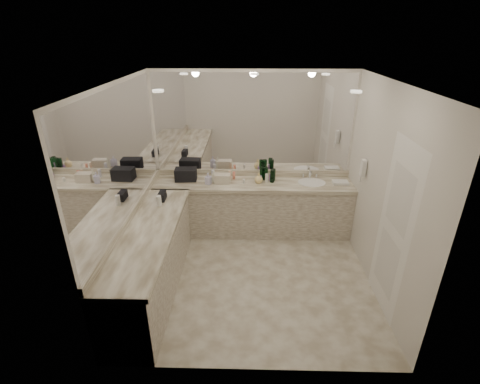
{
  "coord_description": "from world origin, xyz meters",
  "views": [
    {
      "loc": [
        -0.08,
        -3.93,
        3.11
      ],
      "look_at": [
        -0.18,
        0.4,
        1.1
      ],
      "focal_mm": 26.0,
      "sensor_mm": 36.0,
      "label": 1
    }
  ],
  "objects_px": {
    "soap_bottle_c": "(259,178)",
    "sink": "(312,183)",
    "cream_cosmetic_case": "(222,179)",
    "soap_bottle_b": "(208,179)",
    "soap_bottle_a": "(214,177)",
    "black_toiletry_bag": "(186,174)",
    "wall_phone": "(363,168)",
    "hand_towel": "(340,182)"
  },
  "relations": [
    {
      "from": "sink",
      "to": "soap_bottle_a",
      "type": "distance_m",
      "value": 1.57
    },
    {
      "from": "sink",
      "to": "soap_bottle_b",
      "type": "height_order",
      "value": "soap_bottle_b"
    },
    {
      "from": "wall_phone",
      "to": "hand_towel",
      "type": "relative_size",
      "value": 0.98
    },
    {
      "from": "soap_bottle_a",
      "to": "soap_bottle_c",
      "type": "relative_size",
      "value": 1.14
    },
    {
      "from": "soap_bottle_b",
      "to": "hand_towel",
      "type": "bearing_deg",
      "value": 1.8
    },
    {
      "from": "sink",
      "to": "soap_bottle_c",
      "type": "relative_size",
      "value": 2.57
    },
    {
      "from": "cream_cosmetic_case",
      "to": "soap_bottle_c",
      "type": "distance_m",
      "value": 0.58
    },
    {
      "from": "sink",
      "to": "black_toiletry_bag",
      "type": "height_order",
      "value": "black_toiletry_bag"
    },
    {
      "from": "cream_cosmetic_case",
      "to": "soap_bottle_b",
      "type": "height_order",
      "value": "soap_bottle_b"
    },
    {
      "from": "cream_cosmetic_case",
      "to": "soap_bottle_c",
      "type": "height_order",
      "value": "soap_bottle_c"
    },
    {
      "from": "cream_cosmetic_case",
      "to": "soap_bottle_c",
      "type": "bearing_deg",
      "value": 1.29
    },
    {
      "from": "black_toiletry_bag",
      "to": "soap_bottle_a",
      "type": "distance_m",
      "value": 0.47
    },
    {
      "from": "soap_bottle_a",
      "to": "soap_bottle_b",
      "type": "distance_m",
      "value": 0.11
    },
    {
      "from": "soap_bottle_a",
      "to": "sink",
      "type": "bearing_deg",
      "value": 0.61
    },
    {
      "from": "soap_bottle_a",
      "to": "black_toiletry_bag",
      "type": "bearing_deg",
      "value": 170.73
    },
    {
      "from": "soap_bottle_a",
      "to": "wall_phone",
      "type": "bearing_deg",
      "value": -12.54
    },
    {
      "from": "black_toiletry_bag",
      "to": "hand_towel",
      "type": "distance_m",
      "value": 2.48
    },
    {
      "from": "wall_phone",
      "to": "cream_cosmetic_case",
      "type": "relative_size",
      "value": 0.97
    },
    {
      "from": "soap_bottle_c",
      "to": "soap_bottle_a",
      "type": "bearing_deg",
      "value": 179.08
    },
    {
      "from": "black_toiletry_bag",
      "to": "cream_cosmetic_case",
      "type": "bearing_deg",
      "value": -9.41
    },
    {
      "from": "hand_towel",
      "to": "soap_bottle_b",
      "type": "xyz_separation_m",
      "value": [
        -2.1,
        -0.07,
        0.07
      ]
    },
    {
      "from": "black_toiletry_bag",
      "to": "soap_bottle_a",
      "type": "xyz_separation_m",
      "value": [
        0.46,
        -0.08,
        -0.0
      ]
    },
    {
      "from": "cream_cosmetic_case",
      "to": "soap_bottle_a",
      "type": "bearing_deg",
      "value": 170.13
    },
    {
      "from": "sink",
      "to": "hand_towel",
      "type": "relative_size",
      "value": 1.8
    },
    {
      "from": "soap_bottle_c",
      "to": "sink",
      "type": "bearing_deg",
      "value": 1.9
    },
    {
      "from": "cream_cosmetic_case",
      "to": "soap_bottle_a",
      "type": "height_order",
      "value": "soap_bottle_a"
    },
    {
      "from": "cream_cosmetic_case",
      "to": "soap_bottle_b",
      "type": "bearing_deg",
      "value": -166.76
    },
    {
      "from": "cream_cosmetic_case",
      "to": "soap_bottle_a",
      "type": "relative_size",
      "value": 1.27
    },
    {
      "from": "black_toiletry_bag",
      "to": "soap_bottle_b",
      "type": "distance_m",
      "value": 0.41
    },
    {
      "from": "wall_phone",
      "to": "soap_bottle_a",
      "type": "relative_size",
      "value": 1.23
    },
    {
      "from": "wall_phone",
      "to": "black_toiletry_bag",
      "type": "relative_size",
      "value": 0.7
    },
    {
      "from": "black_toiletry_bag",
      "to": "soap_bottle_b",
      "type": "relative_size",
      "value": 1.82
    },
    {
      "from": "soap_bottle_c",
      "to": "hand_towel",
      "type": "bearing_deg",
      "value": 0.05
    },
    {
      "from": "wall_phone",
      "to": "soap_bottle_c",
      "type": "height_order",
      "value": "wall_phone"
    },
    {
      "from": "soap_bottle_a",
      "to": "soap_bottle_b",
      "type": "relative_size",
      "value": 1.04
    },
    {
      "from": "soap_bottle_a",
      "to": "hand_towel",
      "type": "bearing_deg",
      "value": -0.3
    },
    {
      "from": "sink",
      "to": "soap_bottle_c",
      "type": "distance_m",
      "value": 0.86
    },
    {
      "from": "wall_phone",
      "to": "soap_bottle_b",
      "type": "xyz_separation_m",
      "value": [
        -2.25,
        0.41,
        -0.36
      ]
    },
    {
      "from": "soap_bottle_b",
      "to": "wall_phone",
      "type": "bearing_deg",
      "value": -10.23
    },
    {
      "from": "wall_phone",
      "to": "black_toiletry_bag",
      "type": "bearing_deg",
      "value": 168.03
    },
    {
      "from": "hand_towel",
      "to": "soap_bottle_a",
      "type": "height_order",
      "value": "soap_bottle_a"
    },
    {
      "from": "wall_phone",
      "to": "black_toiletry_bag",
      "type": "height_order",
      "value": "wall_phone"
    }
  ]
}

